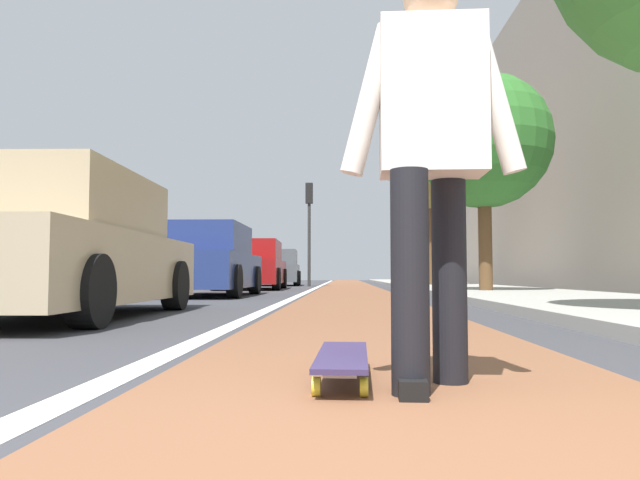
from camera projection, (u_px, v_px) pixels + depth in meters
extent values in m
plane|color=#38383D|center=(355.00, 298.00, 11.12)|extent=(80.00, 80.00, 0.00)
cube|color=brown|center=(349.00, 285.00, 25.08)|extent=(56.00, 2.00, 0.00)
cube|color=silver|center=(317.00, 287.00, 21.14)|extent=(52.00, 0.16, 0.01)
cube|color=#9E9B93|center=(451.00, 287.00, 18.97)|extent=(52.00, 3.20, 0.11)
cube|color=gray|center=(513.00, 161.00, 23.11)|extent=(40.00, 1.20, 9.68)
cylinder|color=yellow|center=(326.00, 362.00, 2.73)|extent=(0.07, 0.03, 0.07)
cylinder|color=yellow|center=(363.00, 363.00, 2.72)|extent=(0.07, 0.03, 0.07)
cylinder|color=yellow|center=(316.00, 387.00, 2.13)|extent=(0.07, 0.03, 0.07)
cylinder|color=yellow|center=(364.00, 387.00, 2.12)|extent=(0.07, 0.03, 0.07)
cube|color=silver|center=(344.00, 352.00, 2.73)|extent=(0.06, 0.12, 0.02)
cube|color=silver|center=(340.00, 373.00, 2.13)|extent=(0.06, 0.12, 0.02)
cube|color=#33284C|center=(342.00, 356.00, 2.43)|extent=(0.84, 0.22, 0.02)
cylinder|color=black|center=(410.00, 281.00, 2.17)|extent=(0.14, 0.14, 0.82)
cylinder|color=black|center=(449.00, 281.00, 2.42)|extent=(0.14, 0.14, 0.82)
cube|color=black|center=(411.00, 386.00, 2.15)|extent=(0.26, 0.11, 0.07)
cube|color=silver|center=(432.00, 99.00, 2.32)|extent=(0.25, 0.41, 0.60)
cylinder|color=silver|center=(370.00, 100.00, 2.34)|extent=(0.10, 0.24, 0.60)
cylinder|color=silver|center=(494.00, 97.00, 2.31)|extent=(0.10, 0.24, 0.60)
cube|color=tan|center=(62.00, 267.00, 6.14)|extent=(4.29, 1.85, 0.70)
cube|color=tan|center=(57.00, 203.00, 6.03)|extent=(2.37, 1.66, 0.60)
cube|color=#4C606B|center=(101.00, 215.00, 7.19)|extent=(0.08, 1.54, 0.51)
cylinder|color=black|center=(43.00, 285.00, 7.46)|extent=(0.61, 0.23, 0.61)
cylinder|color=black|center=(175.00, 286.00, 7.43)|extent=(0.61, 0.23, 0.61)
cylinder|color=black|center=(90.00, 291.00, 4.80)|extent=(0.61, 0.23, 0.61)
cube|color=navy|center=(206.00, 271.00, 12.41)|extent=(4.08, 1.76, 0.70)
cube|color=navy|center=(205.00, 239.00, 12.30)|extent=(2.24, 1.62, 0.60)
cube|color=#4C606B|center=(216.00, 242.00, 13.41)|extent=(0.04, 1.54, 0.51)
cylinder|color=black|center=(183.00, 280.00, 13.69)|extent=(0.64, 0.22, 0.64)
cylinder|color=black|center=(255.00, 280.00, 13.62)|extent=(0.64, 0.22, 0.64)
cylinder|color=black|center=(146.00, 281.00, 11.17)|extent=(0.64, 0.22, 0.64)
cylinder|color=black|center=(235.00, 281.00, 11.10)|extent=(0.64, 0.22, 0.64)
cube|color=maroon|center=(251.00, 272.00, 18.25)|extent=(4.47, 1.99, 0.70)
cube|color=maroon|center=(251.00, 250.00, 18.14)|extent=(2.48, 1.77, 0.60)
cube|color=#4C606B|center=(256.00, 252.00, 19.35)|extent=(0.09, 1.62, 0.51)
cylinder|color=black|center=(230.00, 278.00, 19.61)|extent=(0.65, 0.24, 0.64)
cylinder|color=black|center=(283.00, 278.00, 19.60)|extent=(0.65, 0.24, 0.64)
cylinder|color=black|center=(215.00, 279.00, 16.88)|extent=(0.65, 0.24, 0.64)
cylinder|color=black|center=(276.00, 279.00, 16.86)|extent=(0.65, 0.24, 0.64)
cube|color=#4C5156|center=(276.00, 273.00, 24.74)|extent=(4.20, 2.09, 0.70)
cube|color=#4C5156|center=(275.00, 257.00, 24.63)|extent=(2.35, 1.85, 0.60)
cube|color=#4C606B|center=(277.00, 258.00, 25.76)|extent=(0.12, 1.66, 0.51)
cylinder|color=black|center=(257.00, 278.00, 26.00)|extent=(0.62, 0.25, 0.61)
cylinder|color=black|center=(298.00, 278.00, 26.01)|extent=(0.62, 0.25, 0.61)
cylinder|color=black|center=(251.00, 278.00, 23.45)|extent=(0.62, 0.25, 0.61)
cylinder|color=black|center=(296.00, 278.00, 23.47)|extent=(0.62, 0.25, 0.61)
cylinder|color=#2D2D2D|center=(309.00, 245.00, 23.14)|extent=(0.12, 0.12, 3.22)
cube|color=black|center=(309.00, 193.00, 23.26)|extent=(0.24, 0.28, 0.80)
sphere|color=#360606|center=(309.00, 187.00, 23.41)|extent=(0.16, 0.16, 0.16)
sphere|color=#392907|center=(309.00, 194.00, 23.39)|extent=(0.16, 0.16, 0.16)
sphere|color=green|center=(309.00, 200.00, 23.37)|extent=(0.16, 0.16, 0.16)
cylinder|color=brown|center=(485.00, 241.00, 12.68)|extent=(0.29, 0.29, 2.30)
sphere|color=#2D6B28|center=(484.00, 141.00, 12.80)|extent=(2.89, 2.89, 2.89)
cylinder|color=brown|center=(432.00, 242.00, 20.37)|extent=(0.23, 0.23, 3.11)
sphere|color=olive|center=(431.00, 169.00, 20.52)|extent=(2.78, 2.78, 2.78)
cylinder|color=brown|center=(454.00, 276.00, 15.69)|extent=(0.14, 0.14, 0.82)
cylinder|color=brown|center=(449.00, 276.00, 15.44)|extent=(0.14, 0.14, 0.82)
cube|color=black|center=(455.00, 290.00, 15.67)|extent=(0.26, 0.10, 0.07)
cube|color=silver|center=(451.00, 249.00, 15.62)|extent=(0.24, 0.40, 0.60)
cylinder|color=silver|center=(460.00, 249.00, 15.61)|extent=(0.09, 0.24, 0.60)
cylinder|color=silver|center=(442.00, 249.00, 15.63)|extent=(0.09, 0.24, 0.60)
sphere|color=brown|center=(451.00, 233.00, 15.64)|extent=(0.22, 0.22, 0.22)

